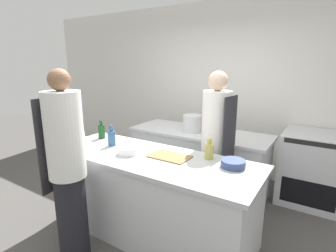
{
  "coord_description": "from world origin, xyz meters",
  "views": [
    {
      "loc": [
        1.53,
        -2.06,
        1.84
      ],
      "look_at": [
        0.0,
        0.35,
        1.14
      ],
      "focal_mm": 28.0,
      "sensor_mm": 36.0,
      "label": 1
    }
  ],
  "objects_px": {
    "bottle_olive_oil": "(112,138)",
    "oven_range": "(312,168)",
    "chef_at_prep_near": "(67,168)",
    "chef_at_stove": "(216,146)",
    "bottle_cooking_oil": "(209,151)",
    "bottle_vinegar": "(84,144)",
    "bowl_prep_small": "(233,164)",
    "bottle_wine": "(102,131)",
    "stockpot": "(192,123)",
    "bowl_mixing_large": "(128,151)"
  },
  "relations": [
    {
      "from": "bowl_mixing_large",
      "to": "chef_at_prep_near",
      "type": "bearing_deg",
      "value": -107.7
    },
    {
      "from": "chef_at_prep_near",
      "to": "chef_at_stove",
      "type": "height_order",
      "value": "chef_at_prep_near"
    },
    {
      "from": "bowl_mixing_large",
      "to": "bowl_prep_small",
      "type": "distance_m",
      "value": 1.09
    },
    {
      "from": "bottle_olive_oil",
      "to": "oven_range",
      "type": "bearing_deg",
      "value": 39.66
    },
    {
      "from": "bottle_cooking_oil",
      "to": "bottle_vinegar",
      "type": "bearing_deg",
      "value": -155.9
    },
    {
      "from": "chef_at_prep_near",
      "to": "bowl_prep_small",
      "type": "bearing_deg",
      "value": -63.34
    },
    {
      "from": "oven_range",
      "to": "bottle_vinegar",
      "type": "xyz_separation_m",
      "value": [
        -2.08,
        -1.99,
        0.51
      ]
    },
    {
      "from": "chef_at_prep_near",
      "to": "bottle_cooking_oil",
      "type": "relative_size",
      "value": 8.45
    },
    {
      "from": "bottle_wine",
      "to": "bowl_prep_small",
      "type": "height_order",
      "value": "bottle_wine"
    },
    {
      "from": "bottle_olive_oil",
      "to": "bottle_vinegar",
      "type": "height_order",
      "value": "bottle_olive_oil"
    },
    {
      "from": "bottle_wine",
      "to": "bottle_vinegar",
      "type": "bearing_deg",
      "value": -63.31
    },
    {
      "from": "oven_range",
      "to": "bottle_cooking_oil",
      "type": "height_order",
      "value": "bottle_cooking_oil"
    },
    {
      "from": "bottle_cooking_oil",
      "to": "chef_at_prep_near",
      "type": "bearing_deg",
      "value": -135.88
    },
    {
      "from": "chef_at_prep_near",
      "to": "bowl_prep_small",
      "type": "xyz_separation_m",
      "value": [
        1.25,
        0.86,
        0.02
      ]
    },
    {
      "from": "chef_at_prep_near",
      "to": "bowl_mixing_large",
      "type": "xyz_separation_m",
      "value": [
        0.19,
        0.61,
        0.02
      ]
    },
    {
      "from": "bottle_wine",
      "to": "bowl_prep_small",
      "type": "xyz_separation_m",
      "value": [
        1.74,
        -0.03,
        -0.06
      ]
    },
    {
      "from": "bottle_olive_oil",
      "to": "stockpot",
      "type": "distance_m",
      "value": 1.18
    },
    {
      "from": "bottle_vinegar",
      "to": "bottle_cooking_oil",
      "type": "height_order",
      "value": "bottle_vinegar"
    },
    {
      "from": "stockpot",
      "to": "bottle_olive_oil",
      "type": "bearing_deg",
      "value": -114.97
    },
    {
      "from": "oven_range",
      "to": "bottle_olive_oil",
      "type": "relative_size",
      "value": 3.88
    },
    {
      "from": "bottle_olive_oil",
      "to": "bowl_mixing_large",
      "type": "relative_size",
      "value": 1.13
    },
    {
      "from": "oven_range",
      "to": "bottle_olive_oil",
      "type": "bearing_deg",
      "value": -140.34
    },
    {
      "from": "bowl_prep_small",
      "to": "bottle_cooking_oil",
      "type": "bearing_deg",
      "value": 163.38
    },
    {
      "from": "chef_at_prep_near",
      "to": "bottle_olive_oil",
      "type": "distance_m",
      "value": 0.75
    },
    {
      "from": "chef_at_stove",
      "to": "bottle_cooking_oil",
      "type": "distance_m",
      "value": 0.46
    },
    {
      "from": "oven_range",
      "to": "bowl_prep_small",
      "type": "distance_m",
      "value": 1.7
    },
    {
      "from": "chef_at_prep_near",
      "to": "bottle_wine",
      "type": "bearing_deg",
      "value": 20.95
    },
    {
      "from": "bottle_vinegar",
      "to": "bowl_mixing_large",
      "type": "height_order",
      "value": "bottle_vinegar"
    },
    {
      "from": "oven_range",
      "to": "bowl_prep_small",
      "type": "relative_size",
      "value": 4.14
    },
    {
      "from": "bottle_cooking_oil",
      "to": "bottle_olive_oil",
      "type": "bearing_deg",
      "value": -169.42
    },
    {
      "from": "bottle_olive_oil",
      "to": "bottle_wine",
      "type": "height_order",
      "value": "bottle_olive_oil"
    },
    {
      "from": "bowl_prep_small",
      "to": "stockpot",
      "type": "height_order",
      "value": "stockpot"
    },
    {
      "from": "bowl_mixing_large",
      "to": "stockpot",
      "type": "height_order",
      "value": "stockpot"
    },
    {
      "from": "chef_at_prep_near",
      "to": "bottle_vinegar",
      "type": "xyz_separation_m",
      "value": [
        -0.24,
        0.4,
        0.08
      ]
    },
    {
      "from": "bottle_olive_oil",
      "to": "bottle_vinegar",
      "type": "distance_m",
      "value": 0.34
    },
    {
      "from": "oven_range",
      "to": "chef_at_prep_near",
      "type": "relative_size",
      "value": 0.53
    },
    {
      "from": "chef_at_stove",
      "to": "bottle_vinegar",
      "type": "bearing_deg",
      "value": -42.66
    },
    {
      "from": "oven_range",
      "to": "bowl_mixing_large",
      "type": "relative_size",
      "value": 4.38
    },
    {
      "from": "bottle_wine",
      "to": "stockpot",
      "type": "relative_size",
      "value": 0.91
    },
    {
      "from": "chef_at_prep_near",
      "to": "bowl_mixing_large",
      "type": "distance_m",
      "value": 0.64
    },
    {
      "from": "chef_at_prep_near",
      "to": "bottle_vinegar",
      "type": "bearing_deg",
      "value": 23.4
    },
    {
      "from": "bottle_vinegar",
      "to": "bottle_wine",
      "type": "height_order",
      "value": "bottle_vinegar"
    },
    {
      "from": "oven_range",
      "to": "chef_at_stove",
      "type": "distance_m",
      "value": 1.46
    },
    {
      "from": "oven_range",
      "to": "bottle_wine",
      "type": "height_order",
      "value": "bottle_wine"
    },
    {
      "from": "chef_at_stove",
      "to": "bottle_wine",
      "type": "distance_m",
      "value": 1.44
    },
    {
      "from": "chef_at_stove",
      "to": "bottle_vinegar",
      "type": "xyz_separation_m",
      "value": [
        -1.11,
        -0.98,
        0.1
      ]
    },
    {
      "from": "bowl_mixing_large",
      "to": "bottle_olive_oil",
      "type": "bearing_deg",
      "value": 160.83
    },
    {
      "from": "oven_range",
      "to": "chef_at_prep_near",
      "type": "height_order",
      "value": "chef_at_prep_near"
    },
    {
      "from": "stockpot",
      "to": "chef_at_stove",
      "type": "bearing_deg",
      "value": -38.49
    },
    {
      "from": "bottle_olive_oil",
      "to": "bottle_wine",
      "type": "xyz_separation_m",
      "value": [
        -0.33,
        0.15,
        -0.0
      ]
    }
  ]
}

